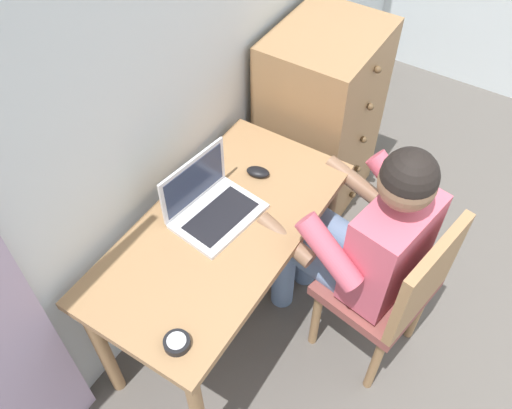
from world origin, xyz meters
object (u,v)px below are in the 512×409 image
object	(u,v)px
dresser	(320,122)
computer_mouse	(258,172)
desk_clock	(177,343)
laptop	(210,204)
chair	(392,289)
person_seated	(361,238)
desk	(222,245)

from	to	relation	value
dresser	computer_mouse	size ratio (longest dim) A/B	10.56
dresser	desk_clock	xyz separation A→B (m)	(-1.48, -0.23, 0.23)
dresser	computer_mouse	distance (m)	0.71
desk_clock	laptop	bearing A→B (deg)	24.16
chair	person_seated	size ratio (longest dim) A/B	0.74
desk	dresser	bearing A→B (deg)	3.80
person_seated	desk_clock	world-z (taller)	person_seated
dresser	laptop	distance (m)	0.99
desk	dresser	xyz separation A→B (m)	(1.00, 0.07, -0.10)
chair	desk_clock	distance (m)	0.92
person_seated	laptop	distance (m)	0.61
chair	dresser	bearing A→B (deg)	44.34
laptop	desk_clock	xyz separation A→B (m)	(-0.53, -0.24, -0.04)
person_seated	desk_clock	bearing A→B (deg)	157.70
dresser	chair	distance (m)	1.04
computer_mouse	desk_clock	bearing A→B (deg)	178.74
dresser	desk_clock	world-z (taller)	dresser
computer_mouse	desk	bearing A→B (deg)	170.65
desk	computer_mouse	distance (m)	0.35
chair	desk_clock	world-z (taller)	chair
desk_clock	desk	bearing A→B (deg)	18.35
person_seated	desk	bearing A→B (deg)	120.99
desk	chair	size ratio (longest dim) A/B	1.31
desk	computer_mouse	size ratio (longest dim) A/B	11.74
laptop	person_seated	bearing A→B (deg)	-66.25
computer_mouse	desk_clock	distance (m)	0.83
desk	computer_mouse	world-z (taller)	computer_mouse
laptop	computer_mouse	size ratio (longest dim) A/B	3.71
chair	desk_clock	bearing A→B (deg)	146.10
desk	person_seated	xyz separation A→B (m)	(0.29, -0.48, 0.07)
desk	desk_clock	world-z (taller)	desk_clock
desk_clock	dresser	bearing A→B (deg)	8.71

